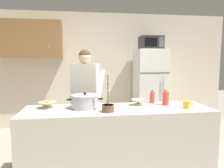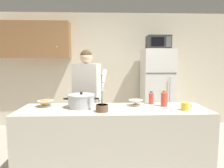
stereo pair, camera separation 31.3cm
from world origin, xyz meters
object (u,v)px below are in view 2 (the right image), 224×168
object	(u,v)px
microwave	(158,42)
bottle_near_edge	(151,98)
refrigerator	(157,90)
person_near_pot	(87,89)
bread_bowl	(46,103)
empty_bowl	(136,102)
potted_orchid	(102,106)
cooking_pot	(81,101)
coffee_mug	(185,106)
bottle_mid_counter	(164,98)

from	to	relation	value
microwave	bottle_near_edge	bearing A→B (deg)	-107.53
refrigerator	person_near_pot	size ratio (longest dim) A/B	1.04
bread_bowl	empty_bowl	xyz separation A→B (m)	(1.20, 0.00, -0.00)
potted_orchid	bottle_near_edge	bearing A→B (deg)	30.68
cooking_pot	empty_bowl	distance (m)	0.73
bread_bowl	empty_bowl	size ratio (longest dim) A/B	1.12
bottle_near_edge	person_near_pot	bearing A→B (deg)	151.37
bottle_near_edge	microwave	bearing A→B (deg)	72.47
coffee_mug	empty_bowl	xyz separation A→B (m)	(-0.57, 0.27, -0.00)
person_near_pot	empty_bowl	size ratio (longest dim) A/B	8.70
bread_bowl	empty_bowl	world-z (taller)	bread_bowl
refrigerator	cooking_pot	world-z (taller)	refrigerator
bottle_mid_counter	microwave	bearing A→B (deg)	78.23
cooking_pot	refrigerator	bearing A→B (deg)	50.71
person_near_pot	cooking_pot	distance (m)	0.70
refrigerator	cooking_pot	size ratio (longest dim) A/B	3.85
cooking_pot	bottle_near_edge	size ratio (longest dim) A/B	2.49
cooking_pot	empty_bowl	xyz separation A→B (m)	(0.72, 0.08, -0.04)
empty_bowl	potted_orchid	xyz separation A→B (m)	(-0.45, -0.30, 0.02)
person_near_pot	empty_bowl	xyz separation A→B (m)	(0.71, -0.62, -0.10)
bottle_mid_counter	potted_orchid	bearing A→B (deg)	-162.80
person_near_pot	bottle_mid_counter	bearing A→B (deg)	-31.71
bottle_mid_counter	potted_orchid	size ratio (longest dim) A/B	0.47
bread_bowl	microwave	bearing A→B (deg)	41.04
coffee_mug	bottle_mid_counter	distance (m)	0.30
empty_bowl	bottle_near_edge	xyz separation A→B (m)	(0.23, 0.10, 0.04)
microwave	empty_bowl	distance (m)	2.06
bread_bowl	potted_orchid	bearing A→B (deg)	-21.83
empty_bowl	coffee_mug	bearing A→B (deg)	-25.61
refrigerator	potted_orchid	world-z (taller)	refrigerator
bottle_mid_counter	bottle_near_edge	bearing A→B (deg)	132.01
microwave	bottle_mid_counter	xyz separation A→B (m)	(-0.36, -1.73, -0.88)
cooking_pot	potted_orchid	world-z (taller)	potted_orchid
refrigerator	bread_bowl	size ratio (longest dim) A/B	8.06
cooking_pot	empty_bowl	world-z (taller)	cooking_pot
bread_bowl	cooking_pot	bearing A→B (deg)	-8.50
person_near_pot	empty_bowl	distance (m)	0.94
bread_bowl	person_near_pot	bearing A→B (deg)	51.50
microwave	person_near_pot	bearing A→B (deg)	-143.59
bottle_near_edge	bottle_mid_counter	size ratio (longest dim) A/B	0.84
bread_bowl	bottle_near_edge	distance (m)	1.44
person_near_pot	coffee_mug	distance (m)	1.56
coffee_mug	potted_orchid	bearing A→B (deg)	-178.18
refrigerator	potted_orchid	xyz separation A→B (m)	(-1.19, -2.00, 0.10)
cooking_pot	empty_bowl	size ratio (longest dim) A/B	2.35
cooking_pot	coffee_mug	bearing A→B (deg)	-8.63
refrigerator	bread_bowl	distance (m)	2.58
coffee_mug	bottle_mid_counter	bearing A→B (deg)	131.17
refrigerator	empty_bowl	bearing A→B (deg)	-113.30
refrigerator	coffee_mug	xyz separation A→B (m)	(-0.16, -1.97, 0.08)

